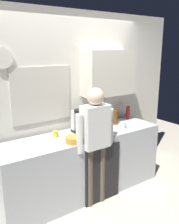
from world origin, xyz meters
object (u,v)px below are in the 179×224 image
object	(u,v)px
bottle_red_vinegar	(128,113)
bottle_amber_beer	(115,117)
cup_white_mug	(124,125)
bottle_olive_oil	(89,121)
cup_yellow_cup	(56,134)
cup_terracotta_mug	(84,134)
coffee_maker	(79,122)
person_at_sink	(95,138)
mixing_bowl	(74,140)

from	to	relation	value
bottle_red_vinegar	bottle_amber_beer	xyz separation A→B (m)	(-0.37, -0.11, 0.00)
bottle_red_vinegar	cup_white_mug	distance (m)	0.51
bottle_olive_oil	bottle_red_vinegar	xyz separation A→B (m)	(0.84, 0.06, -0.01)
bottle_olive_oil	cup_yellow_cup	distance (m)	0.56
cup_yellow_cup	cup_terracotta_mug	bearing A→B (deg)	-33.94
cup_white_mug	cup_terracotta_mug	distance (m)	0.69
coffee_maker	bottle_red_vinegar	distance (m)	1.02
bottle_red_vinegar	cup_yellow_cup	world-z (taller)	bottle_red_vinegar
coffee_maker	bottle_amber_beer	xyz separation A→B (m)	(0.65, -0.03, -0.03)
bottle_olive_oil	person_at_sink	bearing A→B (deg)	-114.57
cup_white_mug	person_at_sink	xyz separation A→B (m)	(-0.65, -0.18, -0.01)
bottle_amber_beer	cup_terracotta_mug	xyz separation A→B (m)	(-0.71, -0.19, -0.07)
bottle_olive_oil	cup_terracotta_mug	world-z (taller)	bottle_olive_oil
coffee_maker	cup_white_mug	distance (m)	0.68
coffee_maker	cup_white_mug	size ratio (longest dim) A/B	3.47
cup_yellow_cup	mixing_bowl	xyz separation A→B (m)	(0.10, -0.32, -0.00)
coffee_maker	person_at_sink	size ratio (longest dim) A/B	0.21
bottle_olive_oil	mixing_bowl	distance (m)	0.58
cup_yellow_cup	cup_terracotta_mug	world-z (taller)	cup_terracotta_mug
mixing_bowl	bottle_amber_beer	bearing A→B (deg)	17.16
cup_yellow_cup	mixing_bowl	world-z (taller)	cup_yellow_cup
bottle_red_vinegar	mixing_bowl	xyz separation A→B (m)	(-1.30, -0.40, -0.07)
cup_white_mug	mixing_bowl	bearing A→B (deg)	-175.40
mixing_bowl	person_at_sink	distance (m)	0.28
mixing_bowl	person_at_sink	xyz separation A→B (m)	(0.26, -0.10, 0.00)
coffee_maker	cup_yellow_cup	distance (m)	0.40
bottle_red_vinegar	cup_yellow_cup	xyz separation A→B (m)	(-1.40, -0.08, -0.07)
cup_white_mug	cup_yellow_cup	bearing A→B (deg)	166.37
coffee_maker	cup_terracotta_mug	distance (m)	0.25
cup_terracotta_mug	cup_yellow_cup	bearing A→B (deg)	146.06
bottle_amber_beer	coffee_maker	bearing A→B (deg)	176.97
bottle_amber_beer	cup_white_mug	xyz separation A→B (m)	(-0.02, -0.22, -0.07)
mixing_bowl	person_at_sink	world-z (taller)	person_at_sink
cup_white_mug	mixing_bowl	distance (m)	0.91
coffee_maker	bottle_red_vinegar	bearing A→B (deg)	4.29
cup_yellow_cup	coffee_maker	bearing A→B (deg)	0.81
cup_yellow_cup	cup_terracotta_mug	distance (m)	0.39
person_at_sink	bottle_amber_beer	bearing A→B (deg)	22.69
bottle_olive_oil	cup_terracotta_mug	xyz separation A→B (m)	(-0.24, -0.23, -0.08)
cup_white_mug	person_at_sink	distance (m)	0.68
bottle_red_vinegar	person_at_sink	distance (m)	1.16
bottle_olive_oil	cup_white_mug	distance (m)	0.53
cup_white_mug	person_at_sink	world-z (taller)	person_at_sink
bottle_amber_beer	cup_yellow_cup	distance (m)	1.04
cup_white_mug	cup_terracotta_mug	world-z (taller)	cup_white_mug
coffee_maker	cup_terracotta_mug	size ratio (longest dim) A/B	3.59
cup_terracotta_mug	bottle_red_vinegar	bearing A→B (deg)	15.48
coffee_maker	bottle_olive_oil	distance (m)	0.18
bottle_amber_beer	mixing_bowl	size ratio (longest dim) A/B	1.05
bottle_red_vinegar	mixing_bowl	world-z (taller)	bottle_red_vinegar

